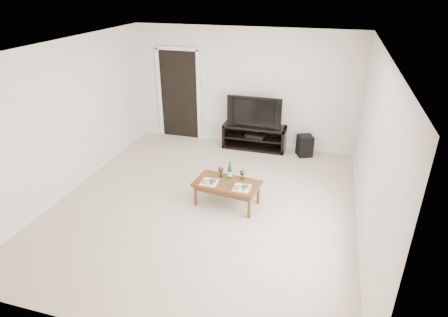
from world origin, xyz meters
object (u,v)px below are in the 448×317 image
television (255,111)px  coffee_table (227,193)px  media_console (254,137)px  subwoofer (305,146)px

television → coffee_table: size_ratio=1.11×
media_console → coffee_table: media_console is taller
television → coffee_table: bearing=-88.5°
media_console → television: bearing=0.0°
media_console → television: 0.62m
media_console → television: size_ratio=1.17×
media_console → subwoofer: bearing=-3.4°
media_console → coffee_table: size_ratio=1.29×
television → coffee_table: television is taller
coffee_table → television: bearing=91.1°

